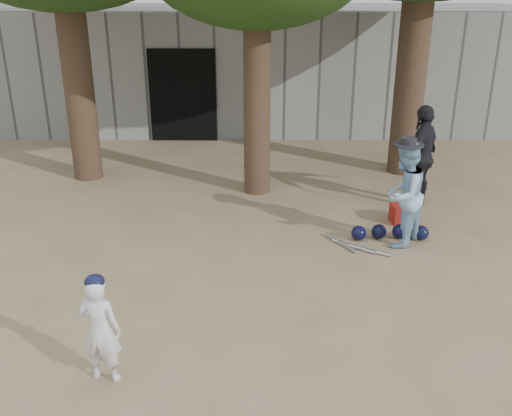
{
  "coord_description": "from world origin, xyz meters",
  "views": [
    {
      "loc": [
        0.64,
        -5.89,
        3.75
      ],
      "look_at": [
        0.6,
        1.0,
        0.95
      ],
      "focal_mm": 40.0,
      "sensor_mm": 36.0,
      "label": 1
    }
  ],
  "objects_px": {
    "spectator_blue": "(403,195)",
    "spectator_dark": "(422,156)",
    "red_bag": "(404,214)",
    "boy_player": "(100,330)"
  },
  "relations": [
    {
      "from": "spectator_blue",
      "to": "spectator_dark",
      "type": "bearing_deg",
      "value": -166.09
    },
    {
      "from": "spectator_blue",
      "to": "red_bag",
      "type": "xyz_separation_m",
      "value": [
        0.27,
        0.82,
        -0.64
      ]
    },
    {
      "from": "spectator_dark",
      "to": "boy_player",
      "type": "bearing_deg",
      "value": -6.51
    },
    {
      "from": "boy_player",
      "to": "red_bag",
      "type": "bearing_deg",
      "value": -125.18
    },
    {
      "from": "spectator_dark",
      "to": "red_bag",
      "type": "relative_size",
      "value": 4.25
    },
    {
      "from": "boy_player",
      "to": "spectator_dark",
      "type": "height_order",
      "value": "spectator_dark"
    },
    {
      "from": "boy_player",
      "to": "red_bag",
      "type": "distance_m",
      "value": 5.59
    },
    {
      "from": "boy_player",
      "to": "spectator_blue",
      "type": "xyz_separation_m",
      "value": [
        3.65,
        3.14,
        0.22
      ]
    },
    {
      "from": "spectator_dark",
      "to": "spectator_blue",
      "type": "bearing_deg",
      "value": 12.87
    },
    {
      "from": "spectator_dark",
      "to": "red_bag",
      "type": "bearing_deg",
      "value": 8.24
    }
  ]
}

